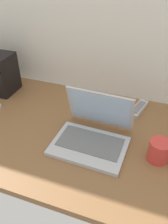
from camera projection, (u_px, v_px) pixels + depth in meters
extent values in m
cube|color=brown|center=(74.00, 133.00, 1.11)|extent=(1.60, 0.76, 0.03)
cube|color=#B2B5BA|center=(89.00, 146.00, 1.00)|extent=(0.32, 0.23, 0.02)
cube|color=slate|center=(90.00, 142.00, 1.01)|extent=(0.27, 0.15, 0.00)
cube|color=#B2B5BA|center=(100.00, 109.00, 1.05)|extent=(0.30, 0.07, 0.20)
cube|color=#A5C6EA|center=(100.00, 109.00, 1.04)|extent=(0.27, 0.06, 0.17)
cylinder|color=red|center=(159.00, 151.00, 0.93)|extent=(0.08, 0.08, 0.09)
cylinder|color=brown|center=(161.00, 144.00, 0.91)|extent=(0.07, 0.07, 0.00)
cube|color=#B7B7B7|center=(138.00, 109.00, 1.22)|extent=(0.08, 0.17, 0.02)
cube|color=slate|center=(139.00, 107.00, 1.22)|extent=(0.06, 0.12, 0.00)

